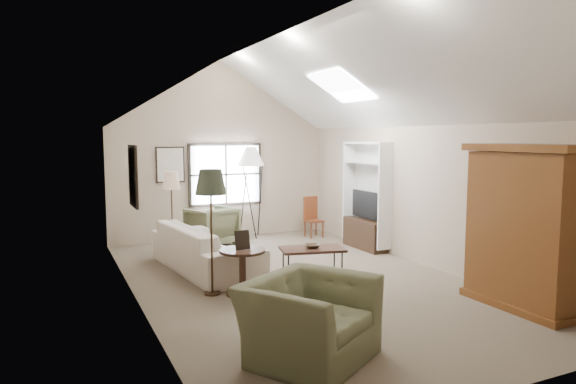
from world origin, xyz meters
name	(u,v)px	position (x,y,z in m)	size (l,w,h in m)	color
room_shell	(299,78)	(0.00, 0.00, 3.21)	(5.01, 8.01, 4.00)	brown
window	(226,174)	(0.10, 3.96, 1.45)	(1.72, 0.08, 1.42)	black
skylight	(342,86)	(1.30, 0.90, 3.22)	(0.80, 1.20, 0.52)	white
wall_art	(154,170)	(-1.88, 1.94, 1.73)	(1.97, 3.71, 0.88)	black
armoire	(524,227)	(2.18, -2.40, 1.10)	(0.60, 1.50, 2.20)	brown
tv_alcove	(366,193)	(2.34, 1.60, 1.15)	(0.32, 1.30, 2.10)	white
media_console	(365,234)	(2.32, 1.60, 0.30)	(0.34, 1.18, 0.60)	#382316
tv_panel	(365,204)	(2.32, 1.60, 0.92)	(0.05, 0.90, 0.55)	black
sofa	(205,248)	(-1.15, 1.33, 0.39)	(2.69, 1.05, 0.78)	beige
armchair_near	(309,320)	(-1.18, -2.62, 0.42)	(1.29, 1.12, 0.84)	#5E6244
armchair_far	(212,226)	(-0.46, 3.24, 0.41)	(0.88, 0.90, 0.82)	#616A4A
coffee_table	(312,264)	(0.25, 0.01, 0.26)	(1.01, 0.56, 0.52)	#361D16
bowl	(312,246)	(0.25, 0.01, 0.55)	(0.24, 0.24, 0.06)	#332015
side_table	(243,272)	(-1.05, -0.27, 0.34)	(0.67, 0.67, 0.67)	#3D2519
side_chair	(314,217)	(1.93, 3.12, 0.46)	(0.36, 0.36, 0.93)	maroon
tripod_lamp	(251,192)	(0.62, 3.70, 1.06)	(0.61, 0.61, 2.11)	white
dark_lamp	(211,231)	(-1.45, -0.07, 0.94)	(0.45, 0.45, 1.87)	#262B1F
tan_lamp	(172,214)	(-1.45, 2.53, 0.84)	(0.34, 0.34, 1.68)	tan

